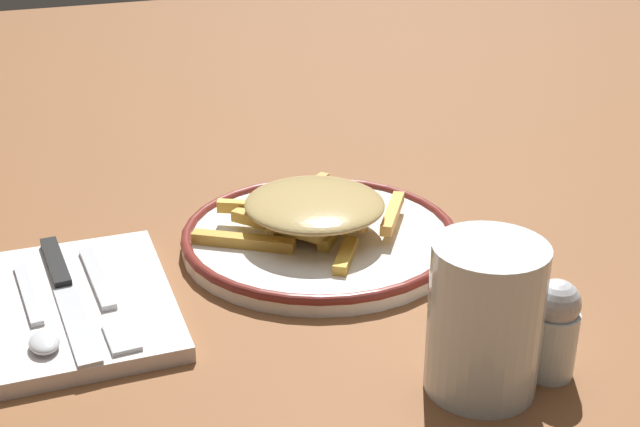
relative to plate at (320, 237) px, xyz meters
name	(u,v)px	position (x,y,z in m)	size (l,w,h in m)	color
ground_plane	(320,246)	(0.00, 0.00, -0.01)	(2.60, 2.60, 0.00)	brown
plate	(320,237)	(0.00, 0.00, 0.00)	(0.26, 0.26, 0.02)	white
fries_heap	(313,210)	(0.01, 0.00, 0.03)	(0.21, 0.17, 0.04)	#E8B551
napkin	(68,305)	(0.24, 0.03, 0.00)	(0.16, 0.21, 0.01)	silver
fork	(105,296)	(0.21, 0.05, 0.01)	(0.02, 0.18, 0.00)	silver
knife	(63,285)	(0.24, 0.01, 0.01)	(0.02, 0.21, 0.01)	black
spoon	(37,322)	(0.26, 0.07, 0.01)	(0.02, 0.15, 0.01)	silver
water_glass	(485,318)	(-0.02, 0.25, 0.05)	(0.08, 0.08, 0.11)	silver
salt_shaker	(553,328)	(-0.08, 0.25, 0.03)	(0.04, 0.04, 0.08)	silver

